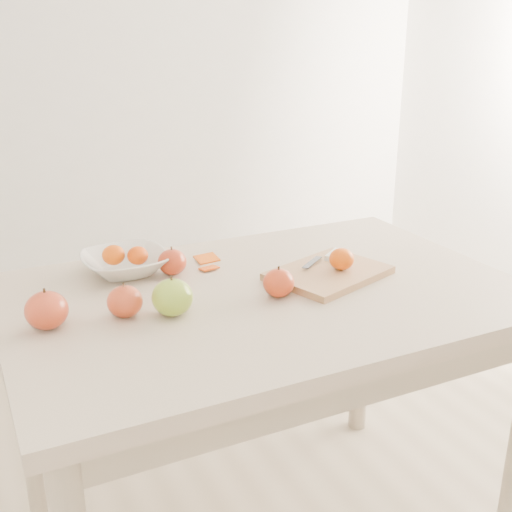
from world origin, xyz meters
name	(u,v)px	position (x,y,z in m)	size (l,w,h in m)	color
table	(265,328)	(0.00, 0.00, 0.65)	(1.20, 0.80, 0.75)	beige
cutting_board	(329,273)	(0.18, 0.01, 0.76)	(0.28, 0.21, 0.02)	tan
board_tangerine	(342,259)	(0.21, 0.00, 0.80)	(0.06, 0.06, 0.05)	#E14507
fruit_bowl	(125,263)	(-0.27, 0.26, 0.78)	(0.21, 0.21, 0.05)	white
bowl_tangerine_near	(113,255)	(-0.29, 0.27, 0.80)	(0.06, 0.06, 0.05)	#E65108
bowl_tangerine_far	(138,255)	(-0.24, 0.24, 0.80)	(0.05, 0.05, 0.05)	#D34807
orange_peel_a	(207,260)	(-0.05, 0.25, 0.75)	(0.06, 0.04, 0.00)	#D6550F
orange_peel_b	(209,269)	(-0.07, 0.18, 0.75)	(0.04, 0.04, 0.00)	#EC5410
paring_knife	(330,256)	(0.23, 0.08, 0.78)	(0.16, 0.09, 0.01)	white
apple_green	(172,297)	(-0.24, -0.03, 0.79)	(0.09, 0.09, 0.08)	#729F18
apple_red_d	(125,302)	(-0.34, 0.00, 0.78)	(0.08, 0.08, 0.07)	maroon
apple_red_a	(172,262)	(-0.16, 0.20, 0.78)	(0.07, 0.07, 0.07)	maroon
apple_red_e	(279,283)	(0.01, -0.04, 0.78)	(0.07, 0.07, 0.07)	maroon
apple_red_b	(47,310)	(-0.50, 0.02, 0.79)	(0.09, 0.09, 0.08)	#97010A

